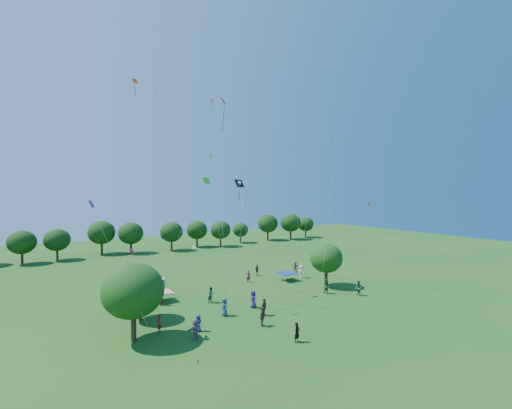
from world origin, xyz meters
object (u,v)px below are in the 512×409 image
Objects in this scene: near_tree_north at (140,288)px; tent_blue at (287,273)px; tent_red_stripe at (162,292)px; near_tree_west at (133,291)px; red_high_kite at (229,135)px; pirate_kite at (240,186)px; man_in_black at (297,332)px; near_tree_east at (326,258)px.

tent_blue is at bearing 11.48° from near_tree_north.
near_tree_north is at bearing -127.14° from tent_red_stripe.
tent_red_stripe is (5.06, 9.05, -3.18)m from near_tree_west.
tent_red_stripe is at bearing 52.86° from near_tree_north.
red_high_kite reaches higher than tent_red_stripe.
red_high_kite reaches higher than pirate_kite.
tent_blue is (20.92, 4.25, -2.11)m from near_tree_north.
red_high_kite is (10.90, 2.37, 15.85)m from near_tree_north.
man_in_black is 0.13× the size of pirate_kite.
pirate_kite is (11.88, 1.40, 9.89)m from near_tree_north.
near_tree_west is at bearing 131.20° from man_in_black.
near_tree_north is at bearing -168.52° from tent_blue.
tent_red_stripe is at bearing 163.82° from red_high_kite.
near_tree_east is (23.32, -0.95, 0.60)m from near_tree_north.
tent_red_stripe is 1.35× the size of man_in_black.
tent_blue is (17.49, -0.29, 0.00)m from tent_red_stripe.
pirate_kite reaches higher than man_in_black.
near_tree_north is 0.86× the size of near_tree_east.
near_tree_east is at bearing -65.27° from tent_blue.
pirate_kite is at bearing 23.67° from near_tree_west.
near_tree_north is 6.07m from tent_red_stripe.
red_high_kite is at bearing 69.01° from man_in_black.
near_tree_north is at bearing 177.66° from near_tree_east.
near_tree_west is 25.20m from near_tree_east.
pirate_kite reaches higher than near_tree_west.
tent_red_stripe is 19.57m from red_high_kite.
near_tree_west is 1.34× the size of near_tree_north.
near_tree_north reaches higher than tent_blue.
near_tree_east is 14.92m from pirate_kite.
near_tree_east reaches higher than man_in_black.
near_tree_west is 0.29× the size of red_high_kite.
near_tree_west is 2.94× the size of tent_red_stripe.
tent_blue is at bearing 10.64° from red_high_kite.
red_high_kite reaches higher than near_tree_east.
near_tree_north is 19.38m from red_high_kite.
near_tree_west is 2.94× the size of tent_blue.
red_high_kite is (1.27, 14.18, 18.18)m from man_in_black.
near_tree_east reaches higher than near_tree_north.
near_tree_west reaches higher than tent_blue.
near_tree_east is 2.56× the size of tent_red_stripe.
red_high_kite is at bearing -169.36° from tent_blue.
tent_blue is 0.18× the size of pirate_kite.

